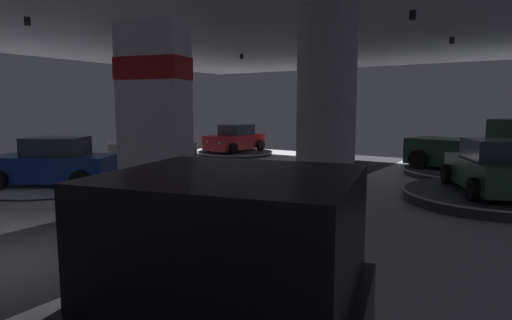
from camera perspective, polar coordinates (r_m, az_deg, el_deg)
The scene contains 14 objects.
ground at distance 9.94m, azimuth -30.16°, elevation -12.15°, with size 24.00×44.00×0.06m.
column_right at distance 10.85m, azimuth 9.33°, elevation 5.24°, with size 1.48×1.48×5.50m.
brand_sign_pylon at distance 7.17m, azimuth -13.27°, elevation 0.45°, with size 1.38×0.93×4.44m.
display_platform_deep_right at distance 21.39m, azimuth 26.65°, elevation -1.48°, with size 5.68×5.68×0.27m.
pickup_truck_deep_right at distance 21.17m, azimuth 27.64°, elevation 1.25°, with size 5.61×3.48×2.30m.
display_platform_mid_left at distance 16.95m, azimuth -25.36°, elevation -3.45°, with size 5.01×5.01×0.31m.
display_car_mid_left at distance 16.81m, azimuth -25.43°, elevation -0.43°, with size 4.54×3.70×1.71m.
display_platform_far_left at distance 22.02m, azimuth -13.70°, elevation -0.69°, with size 4.85×4.85×0.27m.
display_car_far_left at distance 21.91m, azimuth -13.85°, elevation 1.60°, with size 3.96×4.44×1.71m.
display_platform_far_right at distance 15.79m, azimuth 28.84°, elevation -4.31°, with size 5.40×5.40×0.35m.
display_car_far_right at distance 15.62m, azimuth 29.09°, elevation -1.01°, with size 3.47×4.57×1.71m.
display_platform_deep_left at distance 27.23m, azimuth -2.81°, elevation 0.96°, with size 4.78×4.78×0.24m.
display_car_deep_left at distance 27.17m, azimuth -2.78°, elevation 2.79°, with size 2.36×4.30×1.71m.
visitor_walking_near at distance 12.80m, azimuth -9.37°, elevation -2.77°, with size 0.32×0.32×1.59m.
Camera 1 is at (8.52, -4.05, 3.11)m, focal length 29.85 mm.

